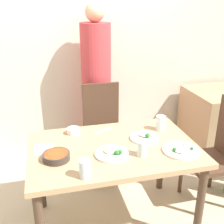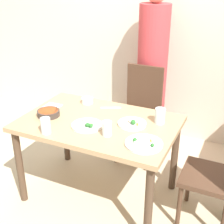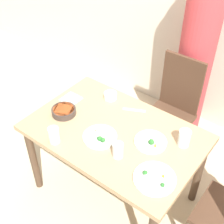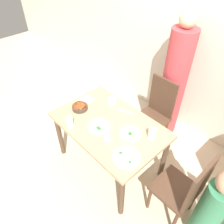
# 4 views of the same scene
# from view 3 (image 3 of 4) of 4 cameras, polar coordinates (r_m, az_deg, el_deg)

# --- Properties ---
(ground_plane) EXTENTS (10.00, 10.00, 0.00)m
(ground_plane) POSITION_cam_3_polar(r_m,az_deg,el_deg) (2.82, 0.40, -14.28)
(ground_plane) COLOR beige
(dining_table) EXTENTS (1.26, 0.83, 0.73)m
(dining_table) POSITION_cam_3_polar(r_m,az_deg,el_deg) (2.33, 0.47, -5.10)
(dining_table) COLOR tan
(dining_table) RESTS_ON ground_plane
(chair_adult_spot) EXTENTS (0.40, 0.40, 0.98)m
(chair_adult_spot) POSITION_cam_3_polar(r_m,az_deg,el_deg) (2.88, 11.08, 0.91)
(chair_adult_spot) COLOR #4C3323
(chair_adult_spot) RESTS_ON ground_plane
(person_adult) EXTENTS (0.32, 0.32, 1.74)m
(person_adult) POSITION_cam_3_polar(r_m,az_deg,el_deg) (2.95, 14.88, 8.66)
(person_adult) COLOR #C63D42
(person_adult) RESTS_ON ground_plane
(bowl_curry) EXTENTS (0.19, 0.19, 0.05)m
(bowl_curry) POSITION_cam_3_polar(r_m,az_deg,el_deg) (2.42, -8.80, 0.17)
(bowl_curry) COLOR #3D332D
(bowl_curry) RESTS_ON dining_table
(plate_rice_adult) EXTENTS (0.23, 0.23, 0.06)m
(plate_rice_adult) POSITION_cam_3_polar(r_m,az_deg,el_deg) (2.19, 7.17, -5.29)
(plate_rice_adult) COLOR white
(plate_rice_adult) RESTS_ON dining_table
(plate_rice_child) EXTENTS (0.27, 0.27, 0.05)m
(plate_rice_child) POSITION_cam_3_polar(r_m,az_deg,el_deg) (1.98, 7.70, -11.92)
(plate_rice_child) COLOR white
(plate_rice_child) RESTS_ON dining_table
(plate_noodles) EXTENTS (0.24, 0.24, 0.05)m
(plate_noodles) POSITION_cam_3_polar(r_m,az_deg,el_deg) (2.21, -2.16, -4.45)
(plate_noodles) COLOR white
(plate_noodles) RESTS_ON dining_table
(bowl_rice_small) EXTENTS (0.11, 0.11, 0.05)m
(bowl_rice_small) POSITION_cam_3_polar(r_m,az_deg,el_deg) (2.55, -0.30, 3.03)
(bowl_rice_small) COLOR white
(bowl_rice_small) RESTS_ON dining_table
(glass_water_tall) EXTENTS (0.08, 0.08, 0.13)m
(glass_water_tall) POSITION_cam_3_polar(r_m,az_deg,el_deg) (2.18, 13.08, -4.69)
(glass_water_tall) COLOR silver
(glass_water_tall) RESTS_ON dining_table
(glass_water_short) EXTENTS (0.07, 0.07, 0.11)m
(glass_water_short) POSITION_cam_3_polar(r_m,az_deg,el_deg) (2.06, 1.10, -7.01)
(glass_water_short) COLOR silver
(glass_water_short) RESTS_ON dining_table
(glass_water_center) EXTENTS (0.08, 0.08, 0.12)m
(glass_water_center) POSITION_cam_3_polar(r_m,az_deg,el_deg) (2.19, -10.56, -4.18)
(glass_water_center) COLOR silver
(glass_water_center) RESTS_ON dining_table
(napkin_folded) EXTENTS (0.14, 0.14, 0.01)m
(napkin_folded) POSITION_cam_3_polar(r_m,az_deg,el_deg) (2.57, -7.52, 2.37)
(napkin_folded) COLOR white
(napkin_folded) RESTS_ON dining_table
(fork_steel) EXTENTS (0.17, 0.10, 0.01)m
(fork_steel) POSITION_cam_3_polar(r_m,az_deg,el_deg) (2.45, 4.07, 0.36)
(fork_steel) COLOR silver
(fork_steel) RESTS_ON dining_table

